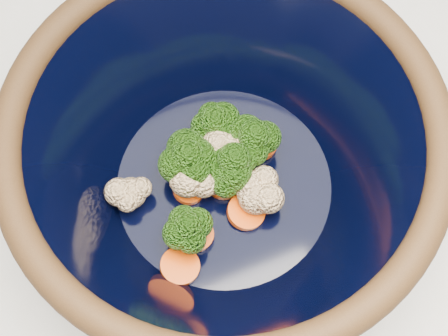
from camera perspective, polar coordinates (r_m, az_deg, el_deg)
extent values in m
plane|color=#9E7A54|center=(1.45, 2.08, -14.58)|extent=(3.00, 3.00, 0.00)
cube|color=silver|center=(1.01, 2.94, -10.68)|extent=(1.20, 1.20, 0.90)
cylinder|color=black|center=(0.57, 0.00, -2.47)|extent=(0.20, 0.20, 0.01)
torus|color=black|center=(0.45, 0.00, 3.47)|extent=(0.34, 0.34, 0.02)
cylinder|color=black|center=(0.55, 0.00, -1.54)|extent=(0.19, 0.19, 0.00)
cylinder|color=#608442|center=(0.52, -3.17, -6.16)|extent=(0.01, 0.01, 0.02)
ellipsoid|color=#345E12|center=(0.50, -3.30, -5.42)|extent=(0.04, 0.04, 0.03)
cylinder|color=#608442|center=(0.54, -3.21, -0.13)|extent=(0.01, 0.01, 0.02)
ellipsoid|color=#345E12|center=(0.51, -3.35, 1.01)|extent=(0.04, 0.04, 0.04)
cylinder|color=#608442|center=(0.55, 2.66, 1.71)|extent=(0.01, 0.01, 0.02)
ellipsoid|color=#345E12|center=(0.52, 2.78, 2.88)|extent=(0.04, 0.04, 0.04)
cylinder|color=#608442|center=(0.54, 1.37, 0.01)|extent=(0.01, 0.01, 0.02)
ellipsoid|color=#345E12|center=(0.52, 1.41, 0.87)|extent=(0.03, 0.03, 0.03)
cylinder|color=#608442|center=(0.54, 0.88, -0.39)|extent=(0.01, 0.01, 0.02)
ellipsoid|color=#345E12|center=(0.51, 0.92, 0.70)|extent=(0.04, 0.04, 0.04)
cylinder|color=#608442|center=(0.54, 0.34, -1.29)|extent=(0.01, 0.01, 0.02)
ellipsoid|color=#345E12|center=(0.52, 0.35, -0.47)|extent=(0.03, 0.03, 0.03)
cylinder|color=#608442|center=(0.55, -0.85, 3.19)|extent=(0.01, 0.01, 0.02)
ellipsoid|color=#345E12|center=(0.53, -0.88, 4.29)|extent=(0.04, 0.04, 0.03)
sphere|color=#FADFAC|center=(0.53, 2.71, -1.58)|extent=(0.03, 0.03, 0.03)
sphere|color=#FADFAC|center=(0.55, -0.81, 2.95)|extent=(0.03, 0.03, 0.03)
sphere|color=#FADFAC|center=(0.53, -0.60, 0.70)|extent=(0.03, 0.03, 0.03)
sphere|color=#FADFAC|center=(0.53, -1.03, -0.96)|extent=(0.03, 0.03, 0.03)
sphere|color=#FADFAC|center=(0.53, -2.26, -0.57)|extent=(0.03, 0.03, 0.03)
sphere|color=#FADFAC|center=(0.52, 2.93, -2.62)|extent=(0.03, 0.03, 0.03)
sphere|color=#FADFAC|center=(0.53, -8.51, -2.29)|extent=(0.03, 0.03, 0.03)
sphere|color=#FADFAC|center=(0.54, 0.70, 1.94)|extent=(0.03, 0.03, 0.03)
cylinder|color=#EC490A|center=(0.53, 2.03, -4.00)|extent=(0.03, 0.03, 0.01)
cylinder|color=#EC490A|center=(0.52, -2.63, -6.04)|extent=(0.03, 0.03, 0.01)
cylinder|color=#EC490A|center=(0.52, -4.05, -8.94)|extent=(0.03, 0.03, 0.01)
cylinder|color=#EC490A|center=(0.54, -2.20, -0.16)|extent=(0.03, 0.03, 0.01)
cylinder|color=#EC490A|center=(0.54, -3.22, -1.94)|extent=(0.03, 0.03, 0.01)
cylinder|color=#EC490A|center=(0.54, 0.00, -1.25)|extent=(0.03, 0.03, 0.01)
cylinder|color=#EC490A|center=(0.55, 3.23, 2.23)|extent=(0.03, 0.03, 0.01)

